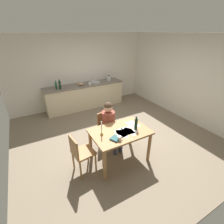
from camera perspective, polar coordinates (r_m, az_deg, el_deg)
The scene contains 25 objects.
ground_plane at distance 4.58m, azimuth 1.09°, elevation -8.67°, with size 5.20×5.20×0.04m, color #7A6B56.
wall_back at distance 6.26m, azimuth -11.21°, elevation 13.97°, with size 5.20×0.12×2.60m, color silver.
wall_right at distance 5.68m, azimuth 24.95°, elevation 10.74°, with size 0.12×5.20×2.60m, color silver.
kitchen_counter at distance 6.17m, azimuth -9.42°, elevation 5.69°, with size 2.91×0.64×0.90m.
dining_table at distance 3.47m, azimuth 2.78°, elevation -8.36°, with size 1.21×0.82×0.76m.
chair_at_table at distance 4.03m, azimuth -1.93°, elevation -5.46°, with size 0.45×0.45×0.87m.
person_seated at distance 3.83m, azimuth -0.72°, elevation -3.99°, with size 0.38×0.62×1.19m.
chair_side_empty at distance 3.32m, azimuth -11.06°, elevation -13.90°, with size 0.45×0.45×0.88m.
coffee_mug at distance 3.11m, azimuth 2.67°, elevation -9.24°, with size 0.11×0.07×0.09m.
candlestick at distance 3.24m, azimuth -3.71°, elevation -6.72°, with size 0.06×0.06×0.30m.
book_magazine at distance 3.15m, azimuth 1.24°, elevation -9.34°, with size 0.17×0.17×0.03m, color #28555B.
paper_letter at distance 3.65m, azimuth 7.40°, elevation -4.34°, with size 0.21×0.30×0.00m, color white.
paper_bill at distance 3.31m, azimuth 3.45°, elevation -7.67°, with size 0.21×0.30×0.00m, color white.
paper_envelope at distance 3.34m, azimuth 3.49°, elevation -7.34°, with size 0.21×0.30×0.00m, color white.
paper_receipt at distance 3.40m, azimuth 6.26°, elevation -6.80°, with size 0.21×0.30×0.00m, color white.
paper_notice at distance 3.42m, azimuth 5.55°, elevation -6.54°, with size 0.21×0.30×0.00m, color white.
wine_bottle_on_table at distance 3.43m, azimuth 8.49°, elevation -4.18°, with size 0.07×0.07×0.30m.
sink_unit at distance 6.18m, azimuth -5.97°, elevation 10.53°, with size 0.36×0.36×0.24m.
bottle_oil at distance 5.69m, azimuth -19.18°, elevation 8.84°, with size 0.06×0.06×0.30m.
bottle_vinegar at distance 5.69m, azimuth -17.99°, elevation 9.10°, with size 0.07×0.07×0.31m.
mixing_bowl at distance 5.94m, azimuth -10.96°, elevation 9.78°, with size 0.21×0.21×0.10m, color tan.
stovetop_kettle at distance 6.39m, azimuth -1.18°, elevation 11.93°, with size 0.18×0.18×0.22m.
wine_glass_near_sink at distance 6.15m, azimuth -9.81°, elevation 11.06°, with size 0.07×0.07×0.15m.
wine_glass_by_kettle at distance 6.12m, azimuth -10.84°, elevation 10.88°, with size 0.07×0.07×0.15m.
teacup_on_counter at distance 5.93m, azimuth -7.89°, elevation 9.98°, with size 0.12×0.08×0.09m.
Camera 1 is at (-1.89, -3.22, 2.64)m, focal length 25.82 mm.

